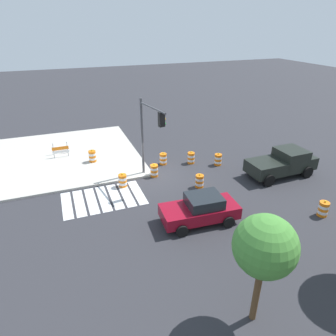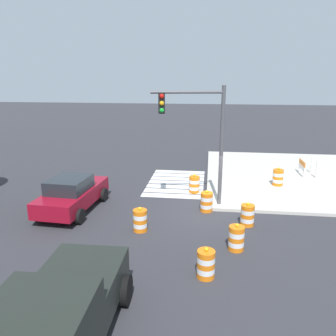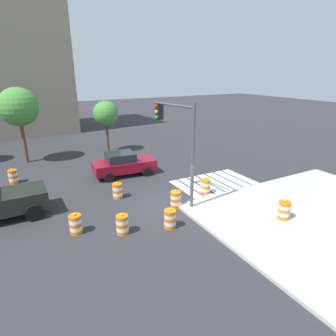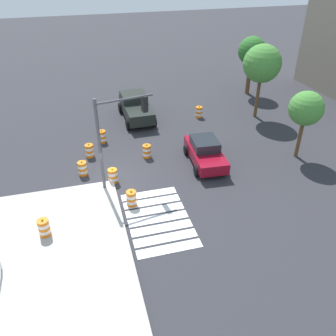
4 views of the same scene
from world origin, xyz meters
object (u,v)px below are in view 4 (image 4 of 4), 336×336
at_px(traffic_light_pole, 118,126).
at_px(traffic_barrel_lane_center, 199,112).
at_px(pickup_truck, 135,107).
at_px(traffic_barrel_crosswalk_end, 83,168).
at_px(traffic_barrel_opposite_curb, 113,176).
at_px(street_tree_streetside_near, 252,52).
at_px(street_tree_streetside_far, 262,64).
at_px(traffic_barrel_near_corner, 102,137).
at_px(traffic_barrel_median_far, 131,198).
at_px(sports_car, 205,152).
at_px(traffic_barrel_far_curb, 89,151).
at_px(street_tree_streetside_mid, 306,109).
at_px(traffic_barrel_median_near, 147,151).
at_px(traffic_barrel_on_sidewalk, 44,227).

bearing_deg(traffic_light_pole, traffic_barrel_lane_center, 136.28).
relative_size(pickup_truck, traffic_light_pole, 0.94).
relative_size(traffic_barrel_crosswalk_end, traffic_barrel_opposite_curb, 1.00).
height_order(street_tree_streetside_near, street_tree_streetside_far, street_tree_streetside_far).
distance_m(traffic_barrel_near_corner, traffic_barrel_median_far, 7.82).
distance_m(sports_car, traffic_barrel_far_curb, 7.77).
bearing_deg(traffic_barrel_crosswalk_end, street_tree_streetside_near, 122.33).
bearing_deg(traffic_barrel_opposite_curb, traffic_barrel_near_corner, -179.38).
distance_m(traffic_light_pole, street_tree_streetside_mid, 11.91).
relative_size(traffic_barrel_far_curb, street_tree_streetside_far, 0.17).
bearing_deg(traffic_barrel_median_far, traffic_barrel_median_near, 158.34).
distance_m(sports_car, street_tree_streetside_mid, 6.87).
distance_m(traffic_barrel_crosswalk_end, traffic_barrel_opposite_curb, 2.16).
distance_m(traffic_barrel_near_corner, traffic_barrel_far_curb, 2.12).
bearing_deg(traffic_barrel_opposite_curb, street_tree_streetside_mid, 89.15).
bearing_deg(traffic_light_pole, traffic_barrel_median_far, 4.39).
distance_m(street_tree_streetside_near, street_tree_streetside_far, 5.39).
bearing_deg(traffic_barrel_median_near, street_tree_streetside_mid, 75.41).
bearing_deg(street_tree_streetside_far, street_tree_streetside_near, 161.07).
relative_size(traffic_light_pole, street_tree_streetside_near, 1.04).
height_order(traffic_barrel_on_sidewalk, street_tree_streetside_far, street_tree_streetside_far).
relative_size(traffic_barrel_near_corner, traffic_light_pole, 0.19).
xyz_separation_m(traffic_barrel_median_far, traffic_light_pole, (-2.08, -0.16, 3.46)).
xyz_separation_m(traffic_barrel_median_far, street_tree_streetside_far, (-8.98, 12.07, 3.94)).
relative_size(traffic_barrel_median_far, traffic_barrel_on_sidewalk, 1.00).
distance_m(traffic_barrel_lane_center, street_tree_streetside_far, 6.14).
distance_m(traffic_barrel_lane_center, street_tree_streetside_near, 8.25).
relative_size(traffic_barrel_on_sidewalk, street_tree_streetside_near, 0.19).
distance_m(traffic_barrel_crosswalk_end, street_tree_streetside_mid, 14.53).
xyz_separation_m(sports_car, street_tree_streetside_near, (-10.90, 8.35, 3.13)).
xyz_separation_m(street_tree_streetside_near, street_tree_streetside_far, (5.08, -1.74, 0.45)).
height_order(traffic_barrel_opposite_curb, street_tree_streetside_near, street_tree_streetside_near).
bearing_deg(street_tree_streetside_far, traffic_barrel_median_far, -53.35).
distance_m(sports_car, traffic_barrel_crosswalk_end, 7.89).
bearing_deg(street_tree_streetside_near, traffic_barrel_lane_center, -57.79).
xyz_separation_m(traffic_barrel_lane_center, traffic_barrel_opposite_curb, (7.59, -8.17, 0.00)).
distance_m(traffic_barrel_crosswalk_end, traffic_barrel_on_sidewalk, 5.61).
bearing_deg(traffic_light_pole, street_tree_streetside_near, 130.62).
relative_size(traffic_barrel_opposite_curb, traffic_light_pole, 0.19).
distance_m(traffic_barrel_near_corner, traffic_light_pole, 6.69).
distance_m(traffic_barrel_median_near, traffic_barrel_median_far, 5.23).
relative_size(pickup_truck, traffic_barrel_on_sidewalk, 5.09).
height_order(traffic_barrel_crosswalk_end, traffic_barrel_median_near, same).
relative_size(traffic_barrel_lane_center, street_tree_streetside_far, 0.17).
distance_m(traffic_barrel_lane_center, traffic_light_pole, 11.59).
relative_size(traffic_barrel_near_corner, traffic_barrel_median_near, 1.00).
xyz_separation_m(traffic_barrel_lane_center, street_tree_streetside_mid, (7.77, 4.25, 3.00)).
height_order(pickup_truck, street_tree_streetside_mid, street_tree_streetside_mid).
relative_size(traffic_barrel_crosswalk_end, traffic_barrel_median_far, 1.00).
xyz_separation_m(pickup_truck, traffic_barrel_median_far, (11.37, -2.42, -0.52)).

